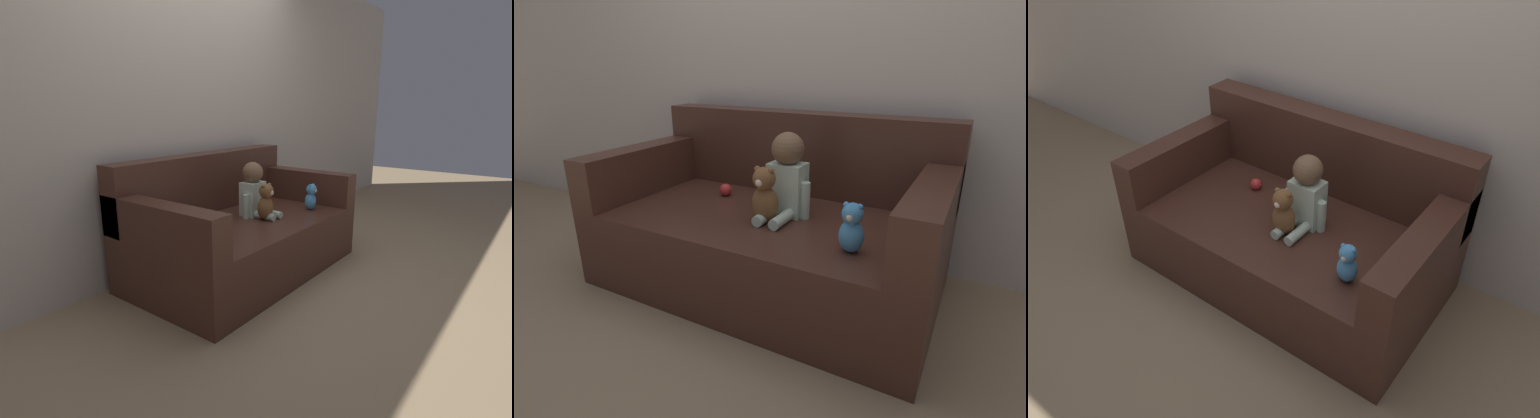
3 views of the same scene
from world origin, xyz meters
The scene contains 7 objects.
ground_plane centered at (0.00, 0.00, 0.00)m, with size 12.00×12.00×0.00m, color #9E8460.
wall_back centered at (0.00, 0.58, 1.30)m, with size 8.00×0.05×2.60m.
couch centered at (0.00, 0.06, 0.31)m, with size 1.76×0.99×0.89m.
person_baby centered at (0.11, 0.00, 0.61)m, with size 0.26×0.31×0.42m.
teddy_bear_brown centered at (0.07, -0.14, 0.56)m, with size 0.13×0.13×0.28m.
plush_toy_side centered at (0.54, -0.26, 0.53)m, with size 0.10×0.10×0.21m.
toy_ball centered at (-0.33, 0.11, 0.46)m, with size 0.07×0.07×0.07m.
Camera 2 is at (0.96, -1.70, 1.15)m, focal length 28.00 mm.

